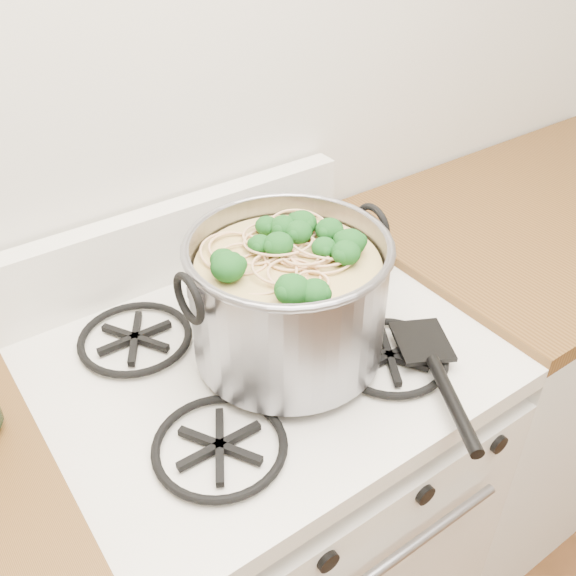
{
  "coord_description": "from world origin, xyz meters",
  "views": [
    {
      "loc": [
        -0.45,
        0.54,
        1.67
      ],
      "look_at": [
        0.03,
        1.22,
        1.05
      ],
      "focal_mm": 40.0,
      "sensor_mm": 36.0,
      "label": 1
    }
  ],
  "objects_px": {
    "stock_pot": "(288,299)",
    "gas_range": "(267,510)",
    "spatula": "(422,338)",
    "glass_bowl": "(309,254)"
  },
  "relations": [
    {
      "from": "gas_range",
      "to": "stock_pot",
      "type": "xyz_separation_m",
      "value": [
        0.03,
        -0.04,
        0.59
      ]
    },
    {
      "from": "stock_pot",
      "to": "spatula",
      "type": "height_order",
      "value": "stock_pot"
    },
    {
      "from": "spatula",
      "to": "glass_bowl",
      "type": "bearing_deg",
      "value": 117.75
    },
    {
      "from": "gas_range",
      "to": "glass_bowl",
      "type": "distance_m",
      "value": 0.57
    },
    {
      "from": "spatula",
      "to": "glass_bowl",
      "type": "distance_m",
      "value": 0.32
    },
    {
      "from": "gas_range",
      "to": "stock_pot",
      "type": "height_order",
      "value": "stock_pot"
    },
    {
      "from": "gas_range",
      "to": "glass_bowl",
      "type": "xyz_separation_m",
      "value": [
        0.23,
        0.16,
        0.5
      ]
    },
    {
      "from": "gas_range",
      "to": "spatula",
      "type": "bearing_deg",
      "value": -35.29
    },
    {
      "from": "stock_pot",
      "to": "glass_bowl",
      "type": "xyz_separation_m",
      "value": [
        0.19,
        0.2,
        -0.09
      ]
    },
    {
      "from": "stock_pot",
      "to": "gas_range",
      "type": "bearing_deg",
      "value": 130.92
    }
  ]
}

